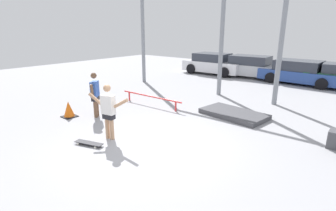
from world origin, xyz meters
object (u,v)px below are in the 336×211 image
(skateboard, at_px, (89,143))
(manual_pad, at_px, (234,114))
(parked_car_white, at_px, (213,64))
(grind_rail, at_px, (151,98))
(traffic_cone, at_px, (69,109))
(bystander, at_px, (95,93))
(parked_car_silver, at_px, (251,67))
(skateboarder, at_px, (108,109))
(parked_car_blue, at_px, (300,72))

(skateboard, bearing_deg, manual_pad, 50.60)
(manual_pad, relative_size, parked_car_white, 0.55)
(skateboard, relative_size, grind_rail, 0.28)
(traffic_cone, bearing_deg, manual_pad, 40.28)
(skateboard, xyz_separation_m, bystander, (-1.85, 1.60, 0.81))
(grind_rail, height_order, traffic_cone, traffic_cone)
(bystander, height_order, traffic_cone, bystander)
(skateboard, height_order, parked_car_silver, parked_car_silver)
(skateboarder, xyz_separation_m, traffic_cone, (-2.67, 0.30, -0.60))
(manual_pad, bearing_deg, traffic_cone, -139.72)
(skateboard, distance_m, manual_pad, 5.17)
(parked_car_silver, bearing_deg, parked_car_white, -176.19)
(grind_rail, bearing_deg, traffic_cone, -113.48)
(bystander, bearing_deg, parked_car_silver, -42.33)
(skateboarder, height_order, traffic_cone, skateboarder)
(manual_pad, xyz_separation_m, parked_car_silver, (-2.64, 7.89, 0.59))
(skateboarder, xyz_separation_m, grind_rail, (-1.40, 3.23, -0.55))
(skateboarder, bearing_deg, parked_car_white, 95.67)
(skateboarder, distance_m, manual_pad, 4.60)
(grind_rail, distance_m, parked_car_silver, 8.82)
(manual_pad, distance_m, parked_car_white, 9.24)
(manual_pad, bearing_deg, parked_car_blue, 88.05)
(skateboard, xyz_separation_m, parked_car_blue, (2.21, 12.55, 0.57))
(skateboard, distance_m, parked_car_blue, 12.76)
(parked_car_blue, relative_size, traffic_cone, 7.59)
(skateboarder, xyz_separation_m, parked_car_white, (-3.39, 11.71, -0.20))
(skateboarder, distance_m, bystander, 2.16)
(traffic_cone, bearing_deg, skateboard, -20.23)
(grind_rail, distance_m, traffic_cone, 3.20)
(skateboard, relative_size, parked_car_silver, 0.20)
(grind_rail, relative_size, traffic_cone, 5.37)
(bystander, bearing_deg, traffic_cone, 95.19)
(skateboarder, bearing_deg, traffic_cone, 163.18)
(skateboard, bearing_deg, skateboarder, 64.67)
(grind_rail, bearing_deg, parked_car_white, 103.21)
(skateboard, height_order, parked_car_white, parked_car_white)
(skateboard, relative_size, traffic_cone, 1.50)
(manual_pad, xyz_separation_m, parked_car_white, (-5.25, 7.58, 0.60))
(manual_pad, bearing_deg, parked_car_white, 124.68)
(manual_pad, distance_m, traffic_cone, 5.94)
(grind_rail, relative_size, parked_car_silver, 0.71)
(skateboarder, height_order, skateboard, skateboarder)
(parked_car_white, distance_m, bystander, 10.87)
(skateboard, distance_m, parked_car_silver, 12.71)
(parked_car_silver, height_order, traffic_cone, parked_car_silver)
(parked_car_blue, bearing_deg, grind_rail, -109.24)
(parked_car_silver, relative_size, traffic_cone, 7.56)
(grind_rail, height_order, bystander, bystander)
(grind_rail, bearing_deg, parked_car_silver, 85.98)
(skateboarder, xyz_separation_m, parked_car_blue, (2.12, 11.90, -0.25))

